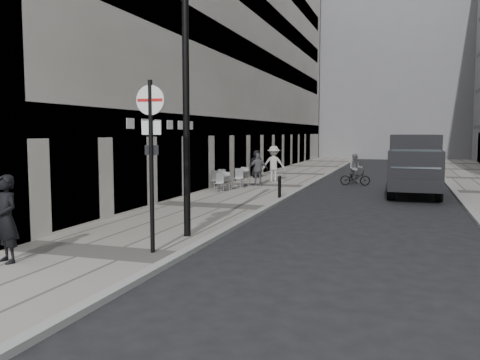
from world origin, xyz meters
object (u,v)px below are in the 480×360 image
(walking_man, at_px, (6,219))
(sign_post, at_px, (151,143))
(lamppost, at_px, (186,89))
(cyclist, at_px, (355,173))
(panel_van, at_px, (415,161))

(walking_man, bearing_deg, sign_post, 57.31)
(lamppost, height_order, cyclist, lamppost)
(walking_man, distance_m, sign_post, 3.35)
(walking_man, distance_m, panel_van, 17.58)
(sign_post, bearing_deg, lamppost, 87.94)
(sign_post, relative_size, panel_van, 0.66)
(cyclist, bearing_deg, sign_post, -104.96)
(sign_post, relative_size, lamppost, 0.56)
(lamppost, bearing_deg, walking_man, -123.85)
(walking_man, relative_size, cyclist, 1.09)
(panel_van, bearing_deg, walking_man, -117.38)
(sign_post, distance_m, lamppost, 2.33)
(panel_van, relative_size, cyclist, 3.45)
(sign_post, height_order, panel_van, sign_post)
(sign_post, distance_m, cyclist, 17.72)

